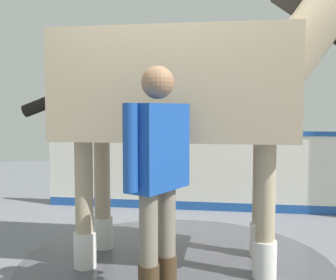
{
  "coord_description": "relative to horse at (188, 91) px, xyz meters",
  "views": [
    {
      "loc": [
        -3.66,
        0.97,
        1.42
      ],
      "look_at": [
        -0.46,
        0.18,
        1.17
      ],
      "focal_mm": 43.92,
      "sensor_mm": 36.0,
      "label": 1
    }
  ],
  "objects": [
    {
      "name": "ground_plane",
      "position": [
        0.1,
        0.1,
        -1.58
      ],
      "size": [
        16.0,
        16.0,
        0.02
      ],
      "primitive_type": "cube",
      "color": "slate"
    },
    {
      "name": "wet_patch",
      "position": [
        0.04,
        0.1,
        -1.57
      ],
      "size": [
        2.88,
        2.88,
        0.0
      ],
      "primitive_type": "cylinder",
      "color": "#4C4C54",
      "rests_on": "ground"
    },
    {
      "name": "handler",
      "position": [
        -0.76,
        0.45,
        -0.58
      ],
      "size": [
        0.5,
        0.53,
        1.71
      ],
      "rotation": [
        0.0,
        0.0,
        0.73
      ],
      "color": "#47331E",
      "rests_on": "ground"
    },
    {
      "name": "horse",
      "position": [
        0.0,
        0.0,
        0.0
      ],
      "size": [
        1.71,
        3.22,
        2.67
      ],
      "rotation": [
        0.0,
        0.0,
        -1.97
      ],
      "color": "tan",
      "rests_on": "ground"
    },
    {
      "name": "barrier_wall",
      "position": [
        1.88,
        -0.67,
        -1.06
      ],
      "size": [
        1.73,
        3.97,
        1.12
      ],
      "color": "silver",
      "rests_on": "ground"
    }
  ]
}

